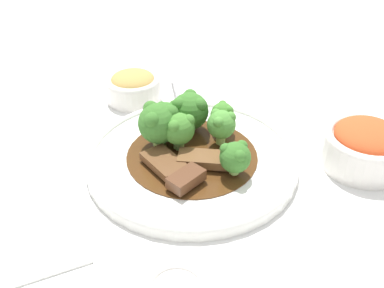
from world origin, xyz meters
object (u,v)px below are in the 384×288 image
beef_strip_0 (165,163)px  broccoli_floret_4 (235,157)px  main_plate (192,158)px  serving_spoon (183,114)px  broccoli_floret_0 (179,128)px  broccoli_floret_3 (221,124)px  broccoli_floret_5 (190,110)px  broccoli_floret_1 (168,115)px  broccoli_floret_2 (222,113)px  beef_strip_1 (186,179)px  side_bowl_appetizer (133,86)px  beef_strip_2 (207,158)px  side_bowl_kimchi (366,145)px  broccoli_floret_6 (158,122)px

beef_strip_0 → broccoli_floret_4: broccoli_floret_4 is taller
main_plate → serving_spoon: size_ratio=1.48×
beef_strip_0 → broccoli_floret_4: size_ratio=1.43×
broccoli_floret_0 → broccoli_floret_3: size_ratio=1.05×
broccoli_floret_5 → serving_spoon: bearing=-18.0°
broccoli_floret_3 → broccoli_floret_5: size_ratio=0.89×
broccoli_floret_1 → broccoli_floret_4: size_ratio=1.12×
main_plate → broccoli_floret_2: broccoli_floret_2 is taller
serving_spoon → beef_strip_1: bearing=144.8°
main_plate → broccoli_floret_5: (0.05, -0.03, 0.04)m
serving_spoon → side_bowl_appetizer: (0.12, 0.01, -0.00)m
broccoli_floret_3 → broccoli_floret_4: 0.07m
beef_strip_2 → broccoli_floret_2: 0.08m
beef_strip_1 → broccoli_floret_2: 0.13m
side_bowl_kimchi → broccoli_floret_6: bearing=48.4°
broccoli_floret_6 → broccoli_floret_2: bearing=-105.0°
serving_spoon → broccoli_floret_1: bearing=115.7°
broccoli_floret_4 → broccoli_floret_5: broccoli_floret_5 is taller
beef_strip_1 → side_bowl_kimchi: (-0.10, -0.23, 0.00)m
broccoli_floret_3 → side_bowl_kimchi: 0.20m
beef_strip_1 → side_bowl_kimchi: bearing=-112.5°
broccoli_floret_4 → broccoli_floret_0: bearing=15.5°
serving_spoon → beef_strip_0: bearing=132.4°
broccoli_floret_3 → serving_spoon: (0.09, 0.00, -0.02)m
broccoli_floret_0 → serving_spoon: bearing=-40.9°
main_plate → side_bowl_appetizer: (0.20, -0.03, 0.01)m
beef_strip_2 → broccoli_floret_1: 0.09m
beef_strip_2 → broccoli_floret_3: broccoli_floret_3 is taller
broccoli_floret_0 → broccoli_floret_2: 0.08m
broccoli_floret_6 → broccoli_floret_1: bearing=-59.5°
broccoli_floret_4 → broccoli_floret_5: 0.12m
broccoli_floret_2 → broccoli_floret_4: same height
broccoli_floret_0 → broccoli_floret_6: (0.02, 0.02, 0.00)m
side_bowl_appetizer → broccoli_floret_0: bearing=168.1°
broccoli_floret_3 → broccoli_floret_6: size_ratio=0.81×
broccoli_floret_1 → broccoli_floret_2: broccoli_floret_1 is taller
broccoli_floret_2 → side_bowl_appetizer: (0.19, 0.04, -0.02)m
serving_spoon → broccoli_floret_2: bearing=-157.4°
beef_strip_1 → broccoli_floret_5: size_ratio=0.89×
beef_strip_2 → broccoli_floret_4: size_ratio=1.63×
main_plate → broccoli_floret_6: (0.04, 0.02, 0.04)m
broccoli_floret_1 → broccoli_floret_5: bearing=-107.2°
broccoli_floret_6 → side_bowl_appetizer: bearing=-19.1°
beef_strip_0 → serving_spoon: bearing=-47.6°
broccoli_floret_2 → side_bowl_appetizer: size_ratio=0.48×
main_plate → broccoli_floret_1: bearing=-3.7°
main_plate → side_bowl_kimchi: 0.23m
beef_strip_2 → broccoli_floret_0: size_ratio=1.35×
broccoli_floret_3 → broccoli_floret_5: 0.06m
beef_strip_0 → broccoli_floret_3: 0.10m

